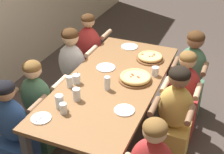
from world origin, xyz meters
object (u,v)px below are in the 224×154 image
at_px(empty_plate_c, 124,110).
at_px(diner_far_midright, 73,73).
at_px(drinking_glass_c, 60,103).
at_px(diner_far_left, 14,133).
at_px(empty_plate_a, 41,118).
at_px(drinking_glass_e, 107,84).
at_px(empty_plate_d, 129,47).
at_px(diner_near_right, 190,76).
at_px(pizza_board_second, 150,57).
at_px(drinking_glass_d, 155,71).
at_px(empty_plate_b, 106,67).
at_px(drinking_glass_a, 63,109).
at_px(drinking_glass_f, 70,82).
at_px(diner_near_midright, 182,99).
at_px(diner_far_midleft, 38,109).
at_px(cocktail_glass_blue, 77,79).
at_px(diner_near_center, 174,118).
at_px(pizza_board_main, 135,78).
at_px(diner_far_right, 90,57).
at_px(drinking_glass_b, 77,95).

relative_size(empty_plate_c, diner_far_midright, 0.17).
height_order(empty_plate_c, diner_far_midright, diner_far_midright).
relative_size(drinking_glass_c, diner_far_left, 0.13).
height_order(empty_plate_a, drinking_glass_e, drinking_glass_e).
height_order(empty_plate_d, diner_near_right, diner_near_right).
xyz_separation_m(pizza_board_second, empty_plate_c, (-1.06, -0.07, -0.02)).
height_order(empty_plate_c, drinking_glass_c, drinking_glass_c).
bearing_deg(drinking_glass_d, diner_far_left, 135.37).
distance_m(empty_plate_c, drinking_glass_e, 0.40).
xyz_separation_m(drinking_glass_c, diner_far_left, (-0.19, 0.44, -0.36)).
xyz_separation_m(empty_plate_d, drinking_glass_c, (-1.48, 0.16, 0.05)).
relative_size(empty_plate_b, empty_plate_d, 1.02).
xyz_separation_m(empty_plate_a, drinking_glass_c, (0.20, -0.07, 0.05)).
height_order(drinking_glass_a, drinking_glass_e, drinking_glass_e).
bearing_deg(drinking_glass_f, diner_near_right, -42.63).
distance_m(diner_near_midright, diner_far_left, 1.86).
xyz_separation_m(drinking_glass_c, diner_far_midleft, (0.23, 0.44, -0.36)).
bearing_deg(diner_near_midright, drinking_glass_d, 21.37).
xyz_separation_m(empty_plate_c, diner_near_right, (1.32, -0.40, -0.27)).
xyz_separation_m(empty_plate_b, drinking_glass_a, (-0.92, 0.02, 0.04)).
distance_m(empty_plate_c, drinking_glass_d, 0.73).
bearing_deg(cocktail_glass_blue, pizza_board_second, -34.99).
bearing_deg(empty_plate_b, drinking_glass_f, 159.97).
relative_size(empty_plate_d, diner_far_left, 0.19).
distance_m(empty_plate_a, diner_near_center, 1.34).
xyz_separation_m(pizza_board_second, diner_near_center, (-0.65, -0.47, -0.30)).
xyz_separation_m(pizza_board_main, drinking_glass_c, (-0.73, 0.49, 0.03)).
bearing_deg(empty_plate_d, drinking_glass_e, -172.93).
bearing_deg(diner_far_right, drinking_glass_b, -68.58).
bearing_deg(drinking_glass_f, diner_near_center, -77.19).
relative_size(empty_plate_a, drinking_glass_c, 1.31).
height_order(drinking_glass_a, diner_near_right, diner_near_right).
bearing_deg(cocktail_glass_blue, diner_near_right, -44.13).
bearing_deg(drinking_glass_a, pizza_board_second, -18.23).
distance_m(drinking_glass_e, drinking_glass_f, 0.39).
xyz_separation_m(drinking_glass_d, diner_far_left, (-1.10, 1.09, -0.35)).
bearing_deg(empty_plate_b, empty_plate_c, -144.68).
relative_size(pizza_board_second, drinking_glass_b, 2.62).
xyz_separation_m(pizza_board_second, drinking_glass_f, (-0.89, 0.59, 0.02)).
bearing_deg(diner_far_right, drinking_glass_e, -55.38).
distance_m(pizza_board_second, empty_plate_b, 0.56).
height_order(pizza_board_main, diner_far_right, diner_far_right).
height_order(empty_plate_b, diner_near_right, diner_near_right).
bearing_deg(diner_far_midleft, cocktail_glass_blue, 30.25).
relative_size(diner_near_midright, diner_far_left, 0.99).
height_order(pizza_board_second, diner_far_right, diner_far_right).
xyz_separation_m(empty_plate_c, drinking_glass_e, (0.27, 0.29, 0.06)).
xyz_separation_m(drinking_glass_d, diner_far_right, (0.59, 1.09, -0.32)).
bearing_deg(drinking_glass_f, diner_far_left, 147.93).
relative_size(empty_plate_d, drinking_glass_b, 1.69).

